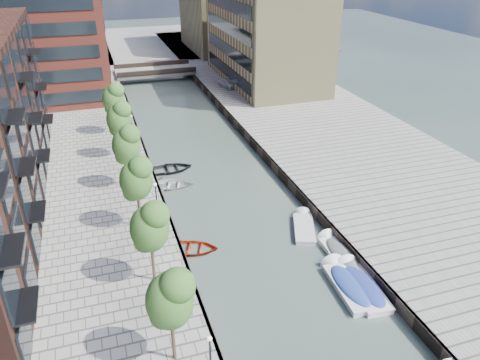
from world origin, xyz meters
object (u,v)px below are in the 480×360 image
sloop_4 (171,171)px  motorboat_3 (346,283)px  tree_1 (169,297)px  tree_6 (113,98)px  bridge (155,71)px  motorboat_2 (303,226)px  sloop_3 (171,187)px  tree_5 (119,118)px  sloop_2 (192,251)px  tree_2 (149,225)px  motorboat_4 (339,252)px  car (228,83)px  tree_4 (126,143)px  tree_3 (136,178)px  motorboat_0 (360,284)px

sloop_4 → motorboat_3: 23.18m
tree_1 → tree_6: 35.00m
bridge → motorboat_2: 50.08m
tree_6 → sloop_3: 14.96m
tree_5 → sloop_2: bearing=-78.9°
tree_1 → motorboat_3: 14.03m
tree_2 → sloop_3: tree_2 is taller
tree_2 → motorboat_4: size_ratio=1.18×
motorboat_4 → motorboat_3: bearing=-110.6°
motorboat_3 → car: car is taller
tree_1 → sloop_3: 22.51m
tree_1 → motorboat_3: tree_1 is taller
tree_5 → sloop_2: size_ratio=1.44×
sloop_4 → tree_4: bearing=130.6°
bridge → sloop_2: 50.53m
tree_6 → car: tree_6 is taller
motorboat_3 → tree_6: bearing=111.8°
motorboat_4 → car: 42.53m
tree_4 → tree_6: same height
bridge → sloop_4: (-4.12, -35.95, -1.39)m
tree_4 → motorboat_2: tree_4 is taller
sloop_3 → sloop_4: (0.58, 3.51, 0.00)m
tree_6 → sloop_4: tree_6 is taller
bridge → sloop_2: bridge is taller
tree_6 → motorboat_3: (12.63, -31.62, -5.09)m
tree_6 → car: 23.04m
tree_4 → sloop_2: tree_4 is taller
tree_2 → tree_5: 21.00m
bridge → tree_5: size_ratio=2.18×
tree_2 → sloop_3: size_ratio=1.40×
motorboat_4 → car: size_ratio=1.28×
tree_5 → tree_1: bearing=-90.0°
sloop_3 → tree_5: bearing=43.8°
tree_5 → tree_6: (0.00, 7.00, 0.00)m
tree_2 → tree_3: size_ratio=1.00×
tree_4 → bridge: bearing=78.0°
motorboat_0 → tree_5: bearing=118.4°
tree_2 → motorboat_2: (13.00, 4.14, -5.22)m
car → motorboat_3: bearing=-110.8°
sloop_3 → car: bearing=-13.7°
tree_6 → sloop_3: tree_6 is taller
sloop_2 → motorboat_4: size_ratio=0.82×
motorboat_0 → motorboat_2: motorboat_0 is taller
tree_5 → sloop_4: size_ratio=1.28×
motorboat_2 → sloop_2: bearing=-177.7°
tree_1 → tree_5: size_ratio=1.00×
tree_5 → motorboat_0: size_ratio=1.07×
tree_2 → tree_6: 28.00m
motorboat_2 → tree_1: bearing=-139.4°
tree_2 → sloop_4: (4.38, 18.05, -5.31)m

